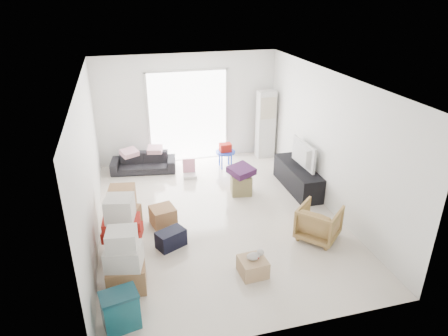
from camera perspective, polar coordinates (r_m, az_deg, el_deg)
name	(u,v)px	position (r m, az deg, el deg)	size (l,w,h in m)	color
room_shell	(217,152)	(7.31, -1.01, 2.24)	(4.98, 6.48, 3.18)	beige
sliding_door	(188,113)	(10.10, -5.13, 7.85)	(2.10, 0.04, 2.33)	white
ac_tower	(266,125)	(10.40, 5.96, 6.19)	(0.45, 0.30, 1.75)	silver
tv_console	(298,178)	(8.97, 10.46, -1.35)	(0.49, 1.63, 0.54)	black
television	(299,164)	(8.83, 10.63, 0.61)	(0.97, 0.56, 0.13)	black
sofa	(143,160)	(9.85, -11.47, 1.16)	(1.53, 0.45, 0.60)	black
pillow_left	(129,148)	(9.66, -13.44, 2.81)	(0.37, 0.29, 0.12)	#ECACB7
pillow_right	(155,145)	(9.74, -9.90, 3.30)	(0.34, 0.27, 0.12)	#ECACB7
armchair	(319,221)	(7.29, 13.41, -7.38)	(0.67, 0.63, 0.69)	#B1814E
storage_bins	(121,310)	(5.67, -14.56, -19.07)	(0.53, 0.42, 0.55)	#13505A
box_stack_a	(125,263)	(6.12, -13.98, -13.08)	(0.59, 0.52, 1.02)	olive
box_stack_b	(123,233)	(6.73, -14.26, -8.93)	(0.68, 0.57, 1.14)	olive
box_stack_c	(123,208)	(7.64, -14.20, -5.54)	(0.67, 0.63, 0.80)	olive
loose_box	(163,216)	(7.65, -8.71, -6.80)	(0.43, 0.43, 0.36)	olive
duffel_bag	(171,239)	(7.04, -7.58, -9.97)	(0.49, 0.29, 0.31)	black
ottoman	(241,184)	(8.66, 2.46, -2.31)	(0.43, 0.43, 0.43)	olive
blanket	(241,172)	(8.54, 2.49, -0.61)	(0.47, 0.47, 0.14)	#481E4B
kids_table	(225,151)	(9.83, 0.19, 2.51)	(0.49, 0.49, 0.62)	blue
toy_walker	(190,172)	(9.48, -4.93, -0.56)	(0.35, 0.31, 0.43)	silver
wood_crate	(253,267)	(6.42, 4.14, -13.87)	(0.41, 0.41, 0.27)	tan
plush_bunny	(255,255)	(6.31, 4.46, -12.33)	(0.29, 0.16, 0.15)	#B2ADA8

